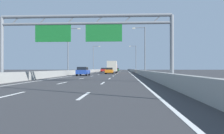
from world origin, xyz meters
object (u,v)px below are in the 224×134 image
(streetlamp_right_mid, at_px, (144,48))
(streetlamp_right_far, at_px, (135,57))
(blue_car, at_px, (83,71))
(white_car, at_px, (110,70))
(streetlamp_left_mid, at_px, (69,48))
(sign_gantry, at_px, (83,31))
(red_car, at_px, (104,70))
(silver_car, at_px, (107,70))
(box_truck, at_px, (112,67))
(orange_car, at_px, (109,71))
(streetlamp_left_far, at_px, (94,57))
(green_car, at_px, (117,70))

(streetlamp_right_mid, bearing_deg, streetlamp_right_far, 90.00)
(blue_car, distance_m, white_car, 72.18)
(streetlamp_left_mid, bearing_deg, sign_gantry, -72.84)
(red_car, xyz_separation_m, silver_car, (0.02, 12.52, 0.00))
(red_car, xyz_separation_m, box_truck, (4.04, -16.76, 0.99))
(white_car, bearing_deg, streetlamp_left_mid, -93.36)
(streetlamp_right_mid, height_order, orange_car, streetlamp_right_mid)
(streetlamp_right_far, relative_size, orange_car, 2.28)
(orange_car, distance_m, silver_car, 39.22)
(streetlamp_right_far, distance_m, silver_car, 16.60)
(orange_car, relative_size, box_truck, 0.47)
(white_car, xyz_separation_m, box_truck, (3.73, -49.13, 1.04))
(streetlamp_left_mid, distance_m, box_truck, 20.11)
(sign_gantry, bearing_deg, streetlamp_left_far, 96.96)
(blue_car, height_order, silver_car, blue_car)
(sign_gantry, height_order, box_truck, sign_gantry)
(streetlamp_left_mid, height_order, streetlamp_right_far, same)
(streetlamp_left_far, height_order, blue_car, streetlamp_left_far)
(green_car, height_order, orange_car, orange_car)
(streetlamp_left_mid, relative_size, green_car, 2.08)
(streetlamp_left_mid, height_order, white_car, streetlamp_left_mid)
(streetlamp_left_far, bearing_deg, blue_car, -84.79)
(streetlamp_right_far, height_order, white_car, streetlamp_right_far)
(blue_car, bearing_deg, box_truck, 80.29)
(streetlamp_left_mid, height_order, streetlamp_right_mid, same)
(silver_car, bearing_deg, streetlamp_right_far, -45.01)
(streetlamp_right_far, relative_size, white_car, 2.21)
(streetlamp_right_mid, xyz_separation_m, white_car, (-10.98, 67.36, -4.67))
(box_truck, bearing_deg, streetlamp_right_far, 68.07)
(streetlamp_left_mid, relative_size, white_car, 2.21)
(box_truck, bearing_deg, sign_gantry, -90.49)
(green_car, bearing_deg, streetlamp_right_far, -72.24)
(streetlamp_left_far, distance_m, blue_car, 41.47)
(sign_gantry, relative_size, red_car, 4.00)
(sign_gantry, distance_m, box_truck, 42.05)
(streetlamp_right_mid, relative_size, blue_car, 2.26)
(green_car, bearing_deg, streetlamp_left_mid, -97.26)
(orange_car, height_order, box_truck, box_truck)
(sign_gantry, xyz_separation_m, red_car, (-3.68, 58.71, -4.05))
(white_car, distance_m, box_truck, 49.28)
(streetlamp_left_mid, bearing_deg, green_car, 82.74)
(streetlamp_left_mid, relative_size, streetlamp_right_mid, 1.00)
(white_car, bearing_deg, box_truck, -85.66)
(streetlamp_right_far, distance_m, green_car, 24.64)
(streetlamp_left_mid, bearing_deg, streetlamp_left_far, 90.00)
(silver_car, bearing_deg, streetlamp_right_mid, -76.65)
(blue_car, xyz_separation_m, box_truck, (3.94, 23.04, 0.97))
(orange_car, xyz_separation_m, silver_car, (-3.86, 39.03, 0.01))
(streetlamp_left_far, height_order, orange_car, streetlamp_left_far)
(streetlamp_left_mid, relative_size, silver_car, 2.06)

